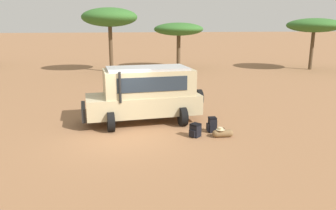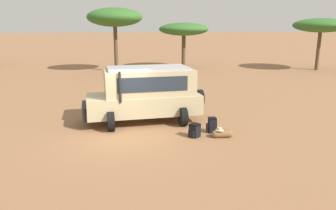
# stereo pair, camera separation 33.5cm
# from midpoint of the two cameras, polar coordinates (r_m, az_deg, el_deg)

# --- Properties ---
(ground_plane) EXTENTS (320.00, 320.00, 0.00)m
(ground_plane) POSITION_cam_midpoint_polar(r_m,az_deg,el_deg) (12.85, -8.63, -5.52)
(ground_plane) COLOR #936642
(safari_vehicle) EXTENTS (5.42, 2.96, 2.44)m
(safari_vehicle) POSITION_cam_midpoint_polar(r_m,az_deg,el_deg) (14.37, -4.59, 2.05)
(safari_vehicle) COLOR tan
(safari_vehicle) RESTS_ON ground_plane
(backpack_beside_front_wheel) EXTENTS (0.41, 0.33, 0.61)m
(backpack_beside_front_wheel) POSITION_cam_midpoint_polar(r_m,az_deg,el_deg) (13.28, 6.95, -3.45)
(backpack_beside_front_wheel) COLOR black
(backpack_beside_front_wheel) RESTS_ON ground_plane
(backpack_cluster_center) EXTENTS (0.50, 0.49, 0.52)m
(backpack_cluster_center) POSITION_cam_midpoint_polar(r_m,az_deg,el_deg) (12.69, 4.01, -4.42)
(backpack_cluster_center) COLOR black
(backpack_cluster_center) RESTS_ON ground_plane
(duffel_bag_low_black_case) EXTENTS (0.82, 0.34, 0.39)m
(duffel_bag_low_black_case) POSITION_cam_midpoint_polar(r_m,az_deg,el_deg) (12.79, 8.76, -4.88)
(duffel_bag_low_black_case) COLOR brown
(duffel_bag_low_black_case) RESTS_ON ground_plane
(acacia_tree_right_mid) EXTENTS (4.89, 4.44, 5.65)m
(acacia_tree_right_mid) POSITION_cam_midpoint_polar(r_m,az_deg,el_deg) (30.31, -10.46, 14.75)
(acacia_tree_right_mid) COLOR brown
(acacia_tree_right_mid) RESTS_ON ground_plane
(acacia_tree_far_right) EXTENTS (4.81, 4.09, 4.37)m
(acacia_tree_far_right) POSITION_cam_midpoint_polar(r_m,az_deg,el_deg) (32.51, 1.57, 13.00)
(acacia_tree_far_right) COLOR brown
(acacia_tree_far_right) RESTS_ON ground_plane
(acacia_tree_distant_right) EXTENTS (4.96, 5.11, 4.77)m
(acacia_tree_distant_right) POSITION_cam_midpoint_polar(r_m,az_deg,el_deg) (34.09, 23.86, 12.54)
(acacia_tree_distant_right) COLOR brown
(acacia_tree_distant_right) RESTS_ON ground_plane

